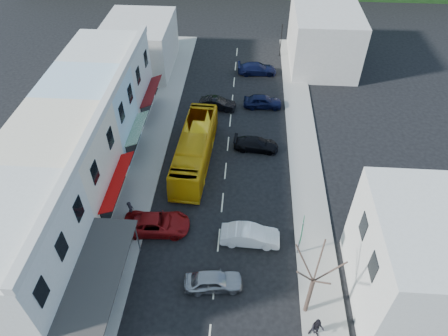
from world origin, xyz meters
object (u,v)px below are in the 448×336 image
at_px(car_white, 250,236).
at_px(pedestrian_right, 317,329).
at_px(traffic_signal, 281,40).
at_px(pedestrian_left, 131,211).
at_px(car_silver, 213,281).
at_px(direction_sign, 300,239).
at_px(street_tree, 313,281).
at_px(car_red, 157,224).
at_px(bus, 195,149).

xyz_separation_m(car_white, pedestrian_right, (4.34, -7.24, 0.30)).
relative_size(car_white, traffic_signal, 0.99).
bearing_deg(pedestrian_right, car_white, 132.35).
bearing_deg(pedestrian_left, car_silver, -146.11).
height_order(pedestrian_right, direction_sign, direction_sign).
relative_size(direction_sign, street_tree, 0.49).
xyz_separation_m(car_white, car_red, (-7.43, 0.69, 0.00)).
bearing_deg(traffic_signal, car_red, 67.67).
distance_m(pedestrian_right, direction_sign, 6.42).
xyz_separation_m(pedestrian_left, traffic_signal, (13.07, 29.58, 1.22)).
relative_size(bus, car_silver, 2.64).
distance_m(car_red, direction_sign, 11.25).
height_order(car_red, pedestrian_right, pedestrian_right).
relative_size(pedestrian_left, street_tree, 0.23).
bearing_deg(car_white, pedestrian_right, -147.73).
distance_m(pedestrian_left, pedestrian_right, 16.62).
xyz_separation_m(bus, traffic_signal, (8.74, 22.14, 0.67)).
distance_m(street_tree, traffic_signal, 36.80).
height_order(car_silver, street_tree, street_tree).
xyz_separation_m(car_silver, pedestrian_right, (6.82, -3.13, 0.30)).
relative_size(car_red, pedestrian_right, 2.71).
distance_m(car_silver, car_red, 6.90).
relative_size(car_white, car_red, 0.96).
bearing_deg(car_white, bus, 31.89).
xyz_separation_m(pedestrian_right, street_tree, (-0.48, 1.69, 2.74)).
bearing_deg(car_white, street_tree, -143.81).
bearing_deg(bus, car_white, -56.35).
bearing_deg(car_white, car_silver, 150.20).
bearing_deg(traffic_signal, pedestrian_right, 88.60).
relative_size(car_silver, street_tree, 0.59).
height_order(bus, pedestrian_right, bus).
xyz_separation_m(car_red, street_tree, (11.30, -6.23, 3.04)).
relative_size(bus, car_white, 2.64).
bearing_deg(pedestrian_left, pedestrian_right, -139.86).
distance_m(car_red, pedestrian_right, 14.20).
height_order(bus, street_tree, street_tree).
distance_m(bus, direction_sign, 13.47).
xyz_separation_m(car_red, pedestrian_right, (11.78, -7.93, 0.30)).
distance_m(pedestrian_left, direction_sign, 13.62).
bearing_deg(pedestrian_left, bus, -47.79).
xyz_separation_m(car_silver, pedestrian_left, (-7.23, 5.76, 0.30)).
xyz_separation_m(car_red, direction_sign, (11.08, -1.60, 1.13)).
relative_size(car_white, direction_sign, 1.20).
bearing_deg(direction_sign, bus, 142.81).
bearing_deg(pedestrian_left, street_tree, -135.47).
distance_m(bus, car_red, 8.69).
distance_m(direction_sign, street_tree, 5.02).
distance_m(bus, street_tree, 17.44).
distance_m(car_white, street_tree, 7.41).
bearing_deg(traffic_signal, street_tree, 87.93).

